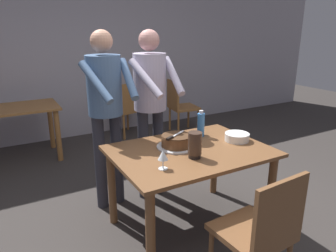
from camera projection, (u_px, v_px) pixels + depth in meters
ground_plane at (189, 226)px, 2.87m from camera, size 14.00×14.00×0.00m
back_wall at (86, 52)px, 5.03m from camera, size 10.00×0.12×2.70m
main_dining_table at (190, 163)px, 2.68m from camera, size 1.30×0.94×0.75m
cake_on_platter at (177, 142)px, 2.68m from camera, size 0.34×0.34×0.11m
cake_knife at (172, 137)px, 2.61m from camera, size 0.25×0.15×0.02m
plate_stack at (237, 137)px, 2.84m from camera, size 0.22×0.22×0.07m
wine_glass_near at (163, 156)px, 2.26m from camera, size 0.08×0.08×0.14m
water_bottle at (201, 124)px, 2.95m from camera, size 0.07×0.07×0.25m
hurricane_lamp at (195, 145)px, 2.45m from camera, size 0.11×0.11×0.21m
person_cutting_cake at (150, 97)px, 3.10m from camera, size 0.46×0.57×1.72m
person_standing_beside at (106, 102)px, 2.91m from camera, size 0.46×0.57×1.72m
chair_near_side at (261, 230)px, 2.01m from camera, size 0.47×0.47×0.90m
background_table at (19, 119)px, 4.15m from camera, size 1.00×0.70×0.74m
background_chair_0 at (128, 107)px, 5.14m from camera, size 0.55×0.55×0.90m
background_chair_1 at (180, 104)px, 5.30m from camera, size 0.49×0.49×0.90m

